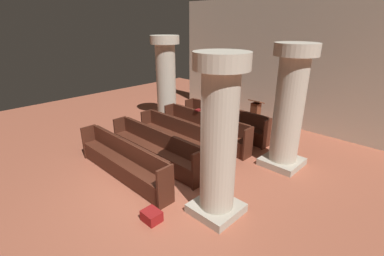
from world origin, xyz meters
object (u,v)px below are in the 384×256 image
(pillar_aisle_rear, at_px, (219,137))
(kneeler_box_red, at_px, (152,216))
(pew_row_2, at_px, (182,136))
(pew_row_3, at_px, (155,147))
(pew_row_4, at_px, (123,159))
(lectern, at_px, (255,116))
(pillar_far_side, at_px, (166,78))
(pillar_aisle_side, at_px, (289,106))
(hymn_book, at_px, (198,110))
(pew_row_0, at_px, (224,120))
(pew_row_1, at_px, (205,127))

(pillar_aisle_rear, xyz_separation_m, kneeler_box_red, (-0.73, -1.10, -1.57))
(pew_row_2, bearing_deg, pew_row_3, -90.00)
(pew_row_4, bearing_deg, lectern, 84.71)
(pillar_far_side, height_order, kneeler_box_red, pillar_far_side)
(pew_row_4, distance_m, pillar_aisle_side, 4.39)
(pew_row_3, distance_m, lectern, 4.26)
(pillar_far_side, distance_m, pillar_aisle_rear, 5.88)
(pew_row_2, bearing_deg, hymn_book, 110.71)
(pew_row_0, distance_m, kneeler_box_red, 4.93)
(pillar_aisle_side, relative_size, lectern, 2.97)
(pew_row_0, relative_size, pew_row_2, 1.00)
(pew_row_1, height_order, hymn_book, hymn_book)
(pew_row_4, relative_size, pillar_far_side, 1.05)
(hymn_book, bearing_deg, kneeler_box_red, -58.87)
(pew_row_0, xyz_separation_m, lectern, (0.49, 1.20, -0.04))
(pew_row_2, bearing_deg, pillar_aisle_side, 28.02)
(pillar_far_side, xyz_separation_m, pillar_aisle_rear, (5.04, -3.02, 0.00))
(pew_row_0, xyz_separation_m, pillar_aisle_side, (2.54, -0.67, 1.18))
(pillar_aisle_rear, relative_size, lectern, 2.97)
(pillar_aisle_rear, relative_size, hymn_book, 15.38)
(pew_row_3, height_order, pew_row_4, same)
(hymn_book, xyz_separation_m, kneeler_box_red, (2.26, -3.75, -0.84))
(pew_row_2, height_order, pillar_aisle_side, pillar_aisle_side)
(pew_row_0, relative_size, hymn_book, 16.17)
(pew_row_3, relative_size, pillar_aisle_side, 1.05)
(kneeler_box_red, bearing_deg, hymn_book, 121.13)
(pew_row_0, bearing_deg, pillar_aisle_side, -14.74)
(pew_row_4, bearing_deg, pew_row_0, 90.00)
(pew_row_2, bearing_deg, pillar_far_side, 147.80)
(pillar_aisle_side, distance_m, lectern, 3.04)
(pew_row_4, xyz_separation_m, lectern, (0.49, 5.24, -0.04))
(pillar_aisle_side, height_order, pillar_far_side, same)
(pillar_far_side, bearing_deg, lectern, 28.97)
(pew_row_1, distance_m, pillar_aisle_rear, 3.73)
(pillar_far_side, bearing_deg, pew_row_4, -55.24)
(pew_row_1, distance_m, pew_row_2, 1.01)
(pew_row_4, height_order, pillar_aisle_rear, pillar_aisle_rear)
(pew_row_0, relative_size, lectern, 3.12)
(pillar_far_side, distance_m, hymn_book, 2.20)
(lectern, xyz_separation_m, hymn_book, (-0.94, -2.02, 0.49))
(lectern, bearing_deg, pew_row_0, -112.08)
(lectern, bearing_deg, hymn_book, -114.91)
(pew_row_3, height_order, pillar_aisle_side, pillar_aisle_side)
(pillar_aisle_rear, height_order, hymn_book, pillar_aisle_rear)
(pew_row_0, xyz_separation_m, pillar_aisle_rear, (2.54, -3.48, 1.18))
(pillar_far_side, bearing_deg, pillar_aisle_rear, -30.98)
(pew_row_1, bearing_deg, kneeler_box_red, -63.05)
(kneeler_box_red, bearing_deg, pew_row_4, 163.78)
(pew_row_1, bearing_deg, pillar_aisle_rear, -44.10)
(pew_row_1, height_order, pillar_far_side, pillar_far_side)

